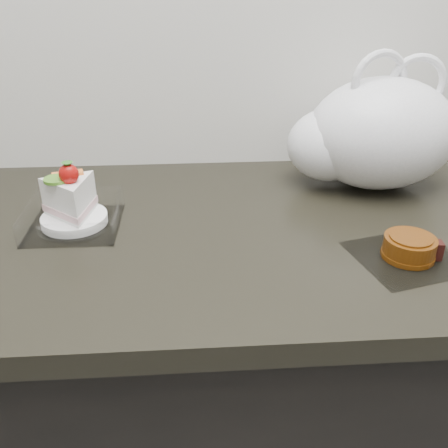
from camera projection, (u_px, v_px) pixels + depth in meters
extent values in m
cube|color=black|center=(264.00, 407.00, 1.12)|extent=(2.00, 0.60, 0.86)
cube|color=black|center=(273.00, 233.00, 0.91)|extent=(2.04, 0.64, 0.04)
cube|color=white|center=(75.00, 224.00, 0.89)|extent=(0.16, 0.16, 0.00)
cylinder|color=white|center=(75.00, 219.00, 0.89)|extent=(0.12, 0.12, 0.02)
ellipsoid|color=red|center=(69.00, 174.00, 0.84)|extent=(0.03, 0.03, 0.04)
cone|color=#2D7223|center=(67.00, 165.00, 0.83)|extent=(0.02, 0.02, 0.01)
cylinder|color=#54952B|center=(56.00, 180.00, 0.85)|extent=(0.04, 0.04, 0.01)
cube|color=orange|center=(68.00, 174.00, 0.87)|extent=(0.06, 0.03, 0.01)
cube|color=white|center=(407.00, 257.00, 0.80)|extent=(0.19, 0.19, 0.00)
cylinder|color=#60370B|center=(409.00, 247.00, 0.79)|extent=(0.11, 0.11, 0.03)
cylinder|color=#60370B|center=(408.00, 254.00, 0.80)|extent=(0.11, 0.11, 0.01)
cylinder|color=#60370B|center=(411.00, 237.00, 0.78)|extent=(0.09, 0.09, 0.00)
cube|color=black|center=(434.00, 250.00, 0.79)|extent=(0.02, 0.02, 0.03)
ellipsoid|color=white|center=(381.00, 134.00, 1.00)|extent=(0.32, 0.26, 0.22)
ellipsoid|color=white|center=(330.00, 145.00, 1.02)|extent=(0.19, 0.17, 0.15)
torus|color=white|center=(379.00, 82.00, 0.95)|extent=(0.12, 0.05, 0.12)
torus|color=white|center=(417.00, 83.00, 0.96)|extent=(0.11, 0.03, 0.11)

